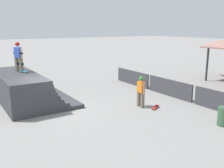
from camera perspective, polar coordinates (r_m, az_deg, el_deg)
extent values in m
plane|color=gray|center=(13.50, -13.49, -5.97)|extent=(160.00, 160.00, 0.00)
cube|color=#38383D|center=(15.65, -17.37, -3.17)|extent=(5.94, 3.71, 0.21)
cube|color=#38383D|center=(15.49, -18.88, -2.63)|extent=(5.94, 2.89, 0.21)
cube|color=#38383D|center=(15.41, -19.48, -1.94)|extent=(5.94, 2.59, 0.21)
cube|color=#38383D|center=(15.34, -19.91, -1.22)|extent=(5.94, 2.39, 0.21)
cube|color=#38383D|center=(15.27, -20.23, -0.49)|extent=(5.94, 2.24, 0.21)
cube|color=#38383D|center=(15.22, -20.48, 0.27)|extent=(5.94, 2.14, 0.21)
cube|color=#38383D|center=(15.17, -20.67, 1.03)|extent=(5.94, 2.07, 0.21)
cube|color=#38383D|center=(15.12, -20.81, 1.81)|extent=(5.94, 2.03, 0.21)
cylinder|color=silver|center=(15.35, -17.19, 2.50)|extent=(5.82, 0.07, 0.07)
cube|color=#6B6051|center=(15.51, -20.04, 4.11)|extent=(0.21, 0.21, 0.84)
cube|color=black|center=(15.53, -19.96, 4.31)|extent=(0.24, 0.22, 0.12)
cube|color=#6B6051|center=(15.79, -20.90, 4.18)|extent=(0.21, 0.21, 0.84)
cube|color=black|center=(15.81, -20.83, 4.38)|extent=(0.24, 0.22, 0.12)
cube|color=blue|center=(15.57, -20.68, 6.76)|extent=(0.51, 0.41, 0.60)
cylinder|color=beige|center=(15.36, -19.99, 6.56)|extent=(0.15, 0.15, 0.60)
cylinder|color=black|center=(15.36, -19.99, 6.60)|extent=(0.23, 0.23, 0.09)
cylinder|color=beige|center=(15.79, -21.33, 6.61)|extent=(0.15, 0.15, 0.60)
cylinder|color=black|center=(15.79, -21.33, 6.65)|extent=(0.23, 0.23, 0.09)
sphere|color=beige|center=(15.53, -20.82, 8.40)|extent=(0.23, 0.23, 0.23)
sphere|color=#B21919|center=(15.53, -20.83, 8.50)|extent=(0.26, 0.26, 0.26)
cylinder|color=silver|center=(15.24, -18.88, 2.55)|extent=(0.06, 0.05, 0.05)
cylinder|color=silver|center=(15.17, -19.32, 2.47)|extent=(0.06, 0.05, 0.05)
cylinder|color=silver|center=(15.63, -19.84, 2.72)|extent=(0.06, 0.05, 0.05)
cylinder|color=silver|center=(15.56, -20.27, 2.64)|extent=(0.06, 0.05, 0.05)
cube|color=teal|center=(15.39, -19.59, 2.72)|extent=(0.78, 0.44, 0.02)
cube|color=teal|center=(15.10, -18.88, 2.66)|extent=(0.15, 0.22, 0.02)
cube|color=#6B6051|center=(13.87, 6.13, -3.37)|extent=(0.17, 0.17, 0.82)
cube|color=#6B6051|center=(13.59, 6.98, -3.74)|extent=(0.17, 0.17, 0.82)
cube|color=orange|center=(13.55, 6.63, -0.70)|extent=(0.46, 0.26, 0.58)
cylinder|color=#A87A5B|center=(13.78, 5.97, -0.65)|extent=(0.12, 0.12, 0.58)
cylinder|color=#A87A5B|center=(13.34, 7.30, -1.15)|extent=(0.12, 0.12, 0.58)
sphere|color=#A87A5B|center=(13.45, 6.68, 1.11)|extent=(0.23, 0.23, 0.23)
sphere|color=#337F33|center=(13.45, 6.68, 1.23)|extent=(0.25, 0.25, 0.25)
cylinder|color=red|center=(13.96, 9.88, -5.05)|extent=(0.05, 0.06, 0.05)
cylinder|color=red|center=(13.93, 10.43, -5.12)|extent=(0.05, 0.06, 0.05)
cylinder|color=red|center=(13.51, 9.32, -5.64)|extent=(0.05, 0.06, 0.05)
cylinder|color=red|center=(13.47, 9.90, -5.71)|extent=(0.05, 0.06, 0.05)
cube|color=#B22323|center=(13.71, 9.89, -5.24)|extent=(0.59, 0.78, 0.02)
cube|color=#B22323|center=(14.03, 10.29, -4.74)|extent=(0.22, 0.19, 0.02)
cube|color=#3D3D42|center=(18.99, 4.67, 1.47)|extent=(3.61, 0.12, 1.05)
cube|color=#3D3D42|center=(16.20, 12.97, -0.83)|extent=(3.61, 0.12, 1.05)
cylinder|color=#2D2D33|center=(21.46, 20.92, 4.17)|extent=(0.16, 0.16, 2.66)
cylinder|color=#385B3D|center=(12.16, 24.17, -6.78)|extent=(0.52, 0.52, 0.85)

